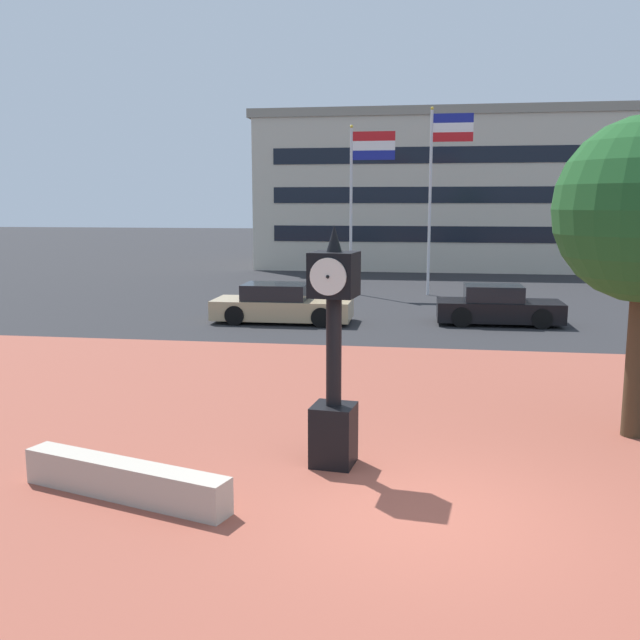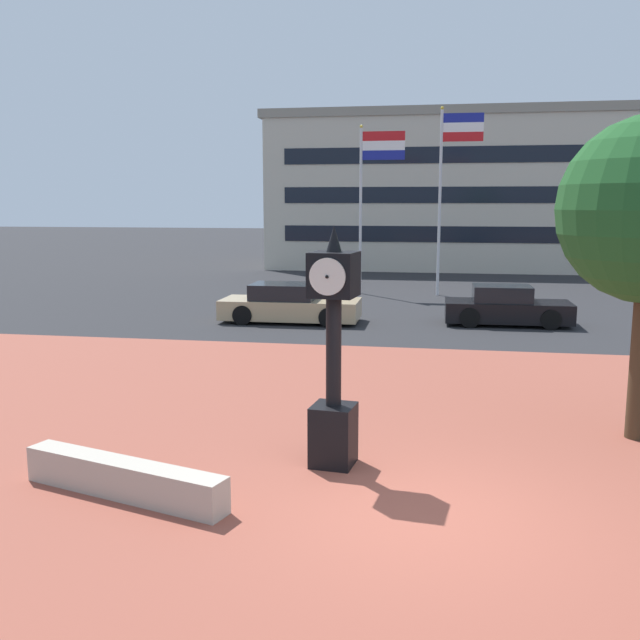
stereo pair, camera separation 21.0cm
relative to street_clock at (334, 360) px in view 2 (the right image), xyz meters
name	(u,v)px [view 2 (the right image)]	position (x,y,z in m)	size (l,w,h in m)	color
ground_plane	(420,515)	(1.36, -1.55, -1.63)	(200.00, 200.00, 0.00)	#262628
plaza_brick_paving	(427,433)	(1.36, 1.75, -1.63)	(44.00, 14.60, 0.01)	brown
planter_wall	(123,479)	(-2.61, -1.66, -1.38)	(3.20, 0.40, 0.50)	#ADA393
street_clock	(334,360)	(0.00, 0.00, 0.00)	(0.73, 0.77, 3.61)	black
car_street_near	(506,307)	(3.60, 13.44, -1.06)	(4.03, 1.86, 1.28)	black
car_street_mid	(289,305)	(-3.49, 12.75, -1.06)	(4.59, 1.95, 1.28)	tan
flagpole_primary	(368,189)	(-1.73, 20.65, 2.87)	(1.92, 0.14, 7.18)	silver
flagpole_secondary	(446,181)	(1.56, 20.65, 3.19)	(1.77, 0.14, 7.86)	silver
civic_building	(484,191)	(3.88, 35.57, 2.98)	(26.06, 10.21, 9.21)	beige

